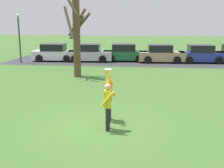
{
  "coord_description": "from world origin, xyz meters",
  "views": [
    {
      "loc": [
        1.52,
        -9.61,
        3.74
      ],
      "look_at": [
        0.3,
        1.19,
        1.27
      ],
      "focal_mm": 45.27,
      "sensor_mm": 36.0,
      "label": 1
    }
  ],
  "objects": [
    {
      "name": "frisbee_disc",
      "position": [
        0.32,
        -0.19,
        2.09
      ],
      "size": [
        0.24,
        0.24,
        0.02
      ],
      "primitive_type": "cylinder",
      "color": "white",
      "rests_on": "person_catcher"
    },
    {
      "name": "parking_strip",
      "position": [
        1.7,
        16.37,
        0.0
      ],
      "size": [
        25.59,
        6.4,
        0.01
      ],
      "primitive_type": "cube",
      "color": "#38383D",
      "rests_on": "ground_plane"
    },
    {
      "name": "parked_car_green",
      "position": [
        -0.22,
        16.56,
        0.73
      ],
      "size": [
        4.18,
        2.2,
        1.59
      ],
      "rotation": [
        0.0,
        0.0,
        0.05
      ],
      "color": "#1E6633",
      "rests_on": "ground_plane"
    },
    {
      "name": "person_catcher",
      "position": [
        0.34,
        -0.41,
        0.98
      ],
      "size": [
        0.49,
        0.56,
        2.08
      ],
      "rotation": [
        0.0,
        0.0,
        1.64
      ],
      "color": "black",
      "rests_on": "ground_plane"
    },
    {
      "name": "parked_car_white",
      "position": [
        -6.73,
        15.98,
        0.73
      ],
      "size": [
        4.18,
        2.2,
        1.59
      ],
      "rotation": [
        0.0,
        0.0,
        0.05
      ],
      "color": "white",
      "rests_on": "ground_plane"
    },
    {
      "name": "parked_car_tan",
      "position": [
        3.09,
        16.15,
        0.73
      ],
      "size": [
        4.18,
        2.2,
        1.59
      ],
      "rotation": [
        0.0,
        0.0,
        0.05
      ],
      "color": "tan",
      "rests_on": "ground_plane"
    },
    {
      "name": "ground_plane",
      "position": [
        0.0,
        0.0,
        0.0
      ],
      "size": [
        120.0,
        120.0,
        0.0
      ],
      "primitive_type": "plane",
      "color": "#426B2D"
    },
    {
      "name": "lamppost_by_lot",
      "position": [
        -9.37,
        14.37,
        2.59
      ],
      "size": [
        0.28,
        0.28,
        4.26
      ],
      "color": "#2D2D33",
      "rests_on": "ground_plane"
    },
    {
      "name": "bare_tree_tall",
      "position": [
        -2.9,
        8.75,
        2.93
      ],
      "size": [
        1.79,
        1.81,
        5.82
      ],
      "color": "brown",
      "rests_on": "ground_plane"
    },
    {
      "name": "parked_car_silver",
      "position": [
        -3.46,
        16.02,
        0.73
      ],
      "size": [
        4.18,
        2.2,
        1.59
      ],
      "rotation": [
        0.0,
        0.0,
        0.05
      ],
      "color": "#BCBCC1",
      "rests_on": "ground_plane"
    },
    {
      "name": "parked_car_blue",
      "position": [
        6.67,
        16.35,
        0.73
      ],
      "size": [
        4.18,
        2.2,
        1.59
      ],
      "rotation": [
        0.0,
        0.0,
        0.05
      ],
      "color": "#233893",
      "rests_on": "ground_plane"
    },
    {
      "name": "person_defender",
      "position": [
        0.27,
        0.52,
        0.98
      ],
      "size": [
        0.49,
        0.57,
        2.04
      ],
      "rotation": [
        0.0,
        0.0,
        4.78
      ],
      "color": "black",
      "rests_on": "ground_plane"
    }
  ]
}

